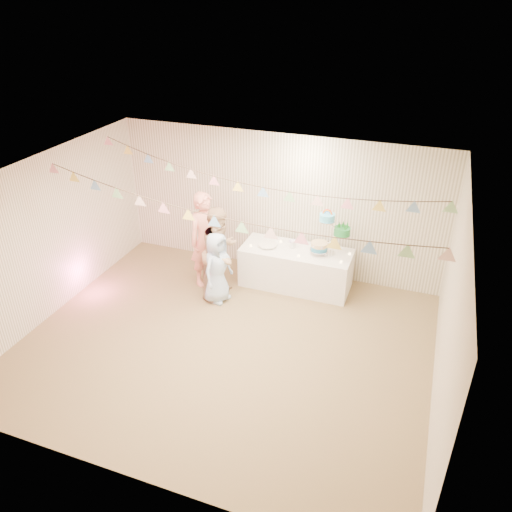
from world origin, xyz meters
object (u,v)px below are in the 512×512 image
(cake_stand, at_px, (330,232))
(person_adult_b, at_px, (220,253))
(person_child, at_px, (217,268))
(person_adult_a, at_px, (206,240))
(table, at_px, (296,268))

(cake_stand, height_order, person_adult_b, person_adult_b)
(cake_stand, distance_m, person_adult_b, 1.88)
(cake_stand, height_order, person_child, cake_stand)
(person_adult_b, bearing_deg, person_adult_a, 67.86)
(cake_stand, bearing_deg, person_adult_a, -166.41)
(cake_stand, xyz_separation_m, person_child, (-1.67, -0.95, -0.50))
(person_adult_b, height_order, person_child, person_adult_b)
(cake_stand, xyz_separation_m, person_adult_a, (-2.07, -0.50, -0.27))
(person_adult_a, xyz_separation_m, person_child, (0.40, -0.45, -0.24))
(table, distance_m, person_child, 1.46)
(table, xyz_separation_m, person_adult_b, (-1.13, -0.72, 0.46))
(table, bearing_deg, cake_stand, 5.19)
(person_adult_b, bearing_deg, person_child, -162.36)
(person_adult_b, distance_m, person_child, 0.26)
(person_child, bearing_deg, table, -36.90)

